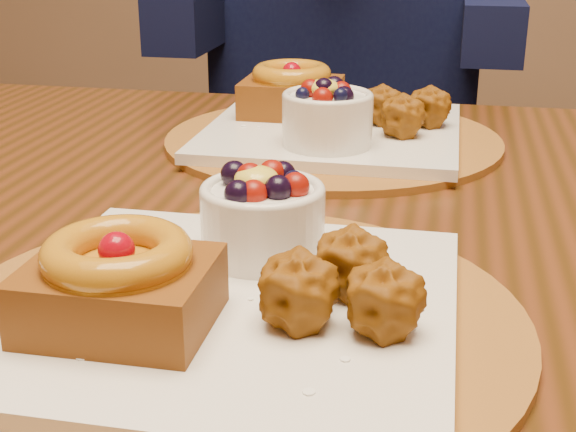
# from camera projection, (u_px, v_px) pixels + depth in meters

# --- Properties ---
(dining_table) EXTENTS (1.60, 0.90, 0.76)m
(dining_table) POSITION_uv_depth(u_px,v_px,m) (296.00, 287.00, 0.74)
(dining_table) COLOR #37200A
(dining_table) RESTS_ON ground
(place_setting_near) EXTENTS (0.38, 0.38, 0.09)m
(place_setting_near) POSITION_uv_depth(u_px,v_px,m) (227.00, 290.00, 0.51)
(place_setting_near) COLOR brown
(place_setting_near) RESTS_ON dining_table
(place_setting_far) EXTENTS (0.38, 0.38, 0.09)m
(place_setting_far) POSITION_uv_depth(u_px,v_px,m) (330.00, 121.00, 0.90)
(place_setting_far) COLOR brown
(place_setting_far) RESTS_ON dining_table
(chair_far) EXTENTS (0.48, 0.48, 0.86)m
(chair_far) POSITION_uv_depth(u_px,v_px,m) (361.00, 215.00, 1.48)
(chair_far) COLOR black
(chair_far) RESTS_ON ground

